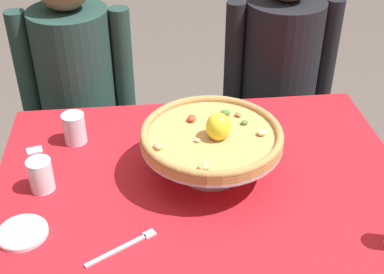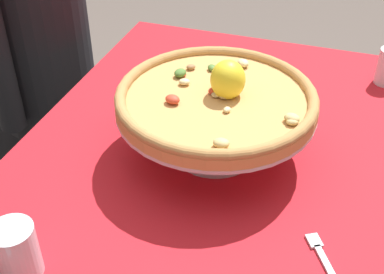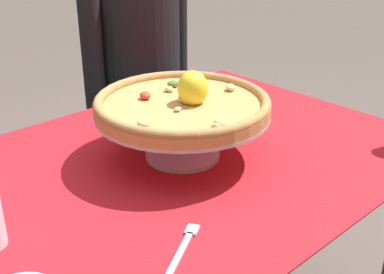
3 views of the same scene
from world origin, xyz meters
TOP-DOWN VIEW (x-y plane):
  - dining_table at (0.00, 0.00)m, footprint 1.26×0.89m
  - pizza_stand at (0.03, 0.01)m, footprint 0.43×0.43m
  - pizza at (0.03, 0.00)m, footprint 0.43×0.43m
  - dinner_fork at (-0.24, -0.28)m, footprint 0.19×0.12m
  - diner_right at (0.43, 0.71)m, footprint 0.49×0.33m

SIDE VIEW (x-z plane):
  - diner_right at x=0.43m, z-range -0.03..1.19m
  - dining_table at x=0.00m, z-range 0.26..1.00m
  - dinner_fork at x=-0.24m, z-range 0.73..0.74m
  - pizza_stand at x=0.03m, z-range 0.76..0.88m
  - pizza at x=0.03m, z-range 0.83..0.93m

